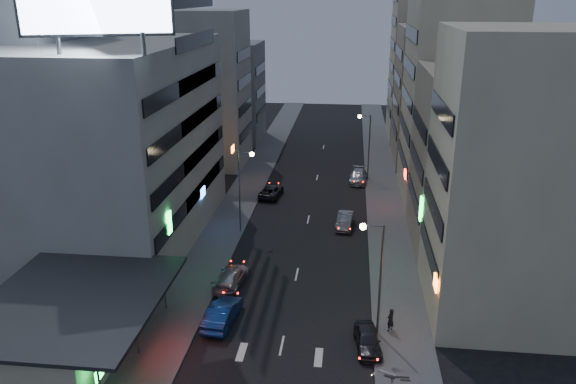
% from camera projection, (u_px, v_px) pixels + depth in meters
% --- Properties ---
extents(sidewalk_left, '(4.00, 120.00, 0.12)m').
position_uv_depth(sidewalk_left, '(239.00, 202.00, 62.19)').
color(sidewalk_left, '#4C4C4F').
rests_on(sidewalk_left, ground).
extents(sidewalk_right, '(4.00, 120.00, 0.12)m').
position_uv_depth(sidewalk_right, '(385.00, 208.00, 60.48)').
color(sidewalk_right, '#4C4C4F').
rests_on(sidewalk_right, ground).
extents(food_court, '(11.00, 13.00, 3.88)m').
position_uv_depth(food_court, '(63.00, 323.00, 35.97)').
color(food_court, beige).
rests_on(food_court, ground).
extents(white_building, '(14.00, 24.00, 18.00)m').
position_uv_depth(white_building, '(117.00, 145.00, 50.80)').
color(white_building, '#A3A29E').
rests_on(white_building, ground).
extents(grey_tower, '(10.00, 14.00, 34.00)m').
position_uv_depth(grey_tower, '(28.00, 50.00, 51.90)').
color(grey_tower, gray).
rests_on(grey_tower, ground).
extents(shophouse_near, '(10.00, 11.00, 20.00)m').
position_uv_depth(shophouse_near, '(512.00, 179.00, 38.15)').
color(shophouse_near, beige).
rests_on(shophouse_near, ground).
extents(shophouse_mid, '(11.00, 12.00, 16.00)m').
position_uv_depth(shophouse_mid, '(481.00, 160.00, 49.53)').
color(shophouse_mid, tan).
rests_on(shophouse_mid, ground).
extents(shophouse_far, '(10.00, 14.00, 22.00)m').
position_uv_depth(shophouse_far, '(454.00, 100.00, 60.75)').
color(shophouse_far, beige).
rests_on(shophouse_far, ground).
extents(far_left_a, '(11.00, 10.00, 20.00)m').
position_uv_depth(far_left_a, '(203.00, 89.00, 73.71)').
color(far_left_a, '#A3A29E').
rests_on(far_left_a, ground).
extents(far_left_b, '(12.00, 10.00, 15.00)m').
position_uv_depth(far_left_b, '(222.00, 92.00, 86.77)').
color(far_left_b, gray).
rests_on(far_left_b, ground).
extents(far_right_a, '(11.00, 12.00, 18.00)m').
position_uv_depth(far_right_a, '(438.00, 95.00, 75.41)').
color(far_right_a, tan).
rests_on(far_right_a, ground).
extents(far_right_b, '(12.00, 12.00, 24.00)m').
position_uv_depth(far_right_b, '(431.00, 61.00, 87.46)').
color(far_right_b, beige).
rests_on(far_right_b, ground).
extents(street_lamp_right_near, '(1.60, 0.44, 8.02)m').
position_uv_depth(street_lamp_right_near, '(375.00, 263.00, 36.46)').
color(street_lamp_right_near, '#595B60').
rests_on(street_lamp_right_near, sidewalk_right).
extents(street_lamp_left, '(1.60, 0.44, 8.02)m').
position_uv_depth(street_lamp_left, '(243.00, 180.00, 52.70)').
color(street_lamp_left, '#595B60').
rests_on(street_lamp_left, sidewalk_left).
extents(street_lamp_right_far, '(1.60, 0.44, 8.02)m').
position_uv_depth(street_lamp_right_far, '(366.00, 137.00, 68.29)').
color(street_lamp_right_far, '#595B60').
rests_on(street_lamp_right_far, sidewalk_right).
extents(parked_car_right_near, '(2.01, 4.05, 1.33)m').
position_uv_depth(parked_car_right_near, '(368.00, 340.00, 36.52)').
color(parked_car_right_near, '#2C2B31').
rests_on(parked_car_right_near, ground).
extents(parked_car_right_mid, '(1.83, 4.30, 1.38)m').
position_uv_depth(parked_car_right_mid, '(345.00, 221.00, 55.56)').
color(parked_car_right_mid, gray).
rests_on(parked_car_right_mid, ground).
extents(parked_car_left, '(2.63, 4.86, 1.29)m').
position_uv_depth(parked_car_left, '(271.00, 191.00, 63.95)').
color(parked_car_left, '#26252A').
rests_on(parked_car_left, ground).
extents(parked_car_right_far, '(2.31, 5.04, 1.43)m').
position_uv_depth(parked_car_right_far, '(358.00, 176.00, 68.90)').
color(parked_car_right_far, '#AAAFB2').
rests_on(parked_car_right_far, ground).
extents(road_car_blue, '(2.11, 4.90, 1.57)m').
position_uv_depth(road_car_blue, '(222.00, 313.00, 39.29)').
color(road_car_blue, navy).
rests_on(road_car_blue, ground).
extents(road_car_silver, '(2.50, 5.10, 1.43)m').
position_uv_depth(road_car_silver, '(231.00, 277.00, 44.46)').
color(road_car_silver, '#ABACB3').
rests_on(road_car_silver, ground).
extents(person, '(0.72, 0.71, 1.67)m').
position_uv_depth(person, '(390.00, 320.00, 38.18)').
color(person, black).
rests_on(person, sidewalk_right).
extents(scooter_black_b, '(0.61, 1.71, 1.04)m').
position_uv_depth(scooter_black_b, '(410.00, 369.00, 33.65)').
color(scooter_black_b, black).
rests_on(scooter_black_b, sidewalk_right).
extents(scooter_silver_b, '(1.35, 2.00, 1.17)m').
position_uv_depth(scooter_silver_b, '(398.00, 367.00, 33.78)').
color(scooter_silver_b, '#ACAEB4').
rests_on(scooter_silver_b, sidewalk_right).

